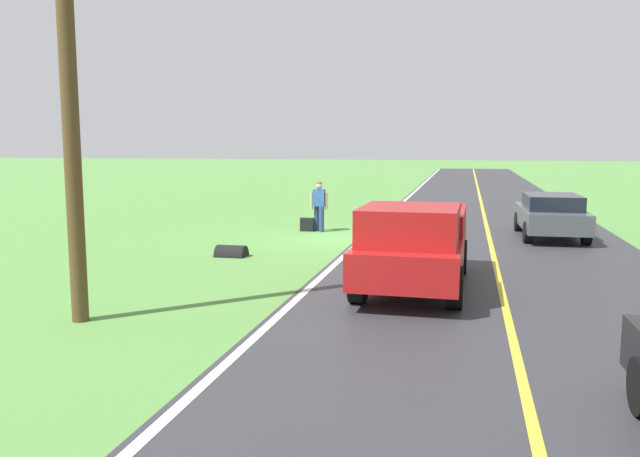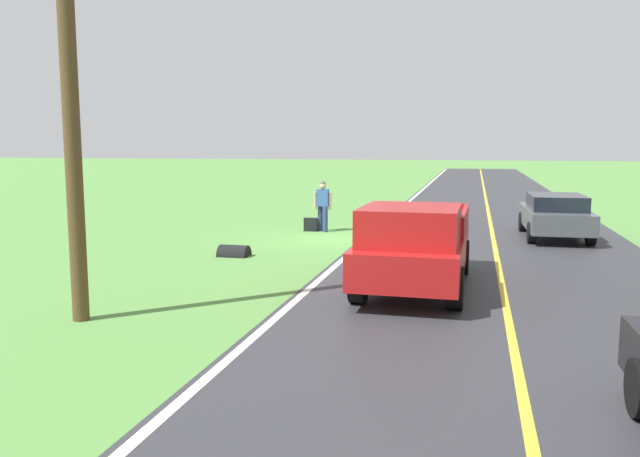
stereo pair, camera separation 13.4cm
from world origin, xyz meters
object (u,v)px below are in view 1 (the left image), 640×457
pickup_truck_passing (414,243)px  utility_pole_roadside (69,94)px  suitcase_carried (307,225)px  sedan_near_oncoming (551,214)px  hitchhiker_walking (319,203)px

pickup_truck_passing → utility_pole_roadside: utility_pole_roadside is taller
suitcase_carried → pickup_truck_passing: 9.25m
sedan_near_oncoming → utility_pole_roadside: utility_pole_roadside is taller
suitcase_carried → utility_pole_roadside: (1.04, 11.85, 3.60)m
suitcase_carried → pickup_truck_passing: bearing=26.3°
suitcase_carried → pickup_truck_passing: pickup_truck_passing is taller
hitchhiker_walking → utility_pole_roadside: size_ratio=0.23×
pickup_truck_passing → utility_pole_roadside: bearing=34.6°
hitchhiker_walking → suitcase_carried: size_ratio=3.74×
hitchhiker_walking → suitcase_carried: bearing=12.6°
suitcase_carried → sedan_near_oncoming: bearing=90.4°
hitchhiker_walking → pickup_truck_passing: bearing=115.4°
hitchhiker_walking → sedan_near_oncoming: size_ratio=0.39×
hitchhiker_walking → sedan_near_oncoming: hitchhiker_walking is taller
pickup_truck_passing → sedan_near_oncoming: bearing=-113.8°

